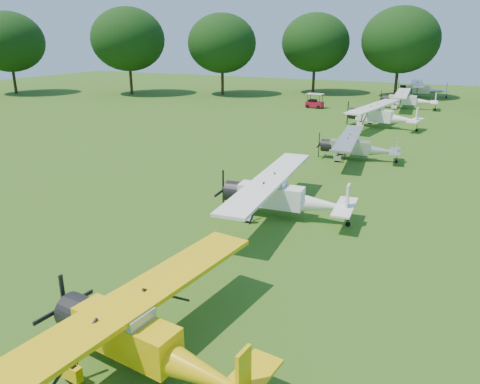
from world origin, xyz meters
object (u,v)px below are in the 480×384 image
object	(u,v)px
aircraft_2	(140,335)
aircraft_4	(356,145)
golf_cart	(314,103)
aircraft_3	(281,194)
aircraft_5	(380,114)
aircraft_6	(407,99)
aircraft_7	(422,88)

from	to	relation	value
aircraft_2	aircraft_4	world-z (taller)	aircraft_2
golf_cart	aircraft_3	bearing A→B (deg)	-71.15
aircraft_3	golf_cart	bearing A→B (deg)	100.07
aircraft_5	golf_cart	distance (m)	14.15
aircraft_5	aircraft_6	distance (m)	14.43
aircraft_2	aircraft_4	size ratio (longest dim) A/B	1.14
aircraft_3	aircraft_2	bearing A→B (deg)	-90.94
aircraft_2	aircraft_4	xyz separation A→B (m)	(0.03, 25.88, -0.15)
aircraft_3	aircraft_7	size ratio (longest dim) A/B	0.96
aircraft_6	golf_cart	bearing A→B (deg)	-162.07
aircraft_7	golf_cart	size ratio (longest dim) A/B	5.23
aircraft_2	golf_cart	world-z (taller)	aircraft_2
aircraft_2	aircraft_6	xyz separation A→B (m)	(0.11, 54.18, 0.02)
aircraft_2	aircraft_7	size ratio (longest dim) A/B	0.95
aircraft_6	aircraft_7	distance (m)	13.37
aircraft_5	aircraft_6	world-z (taller)	aircraft_5
aircraft_5	aircraft_3	bearing A→B (deg)	-81.63
aircraft_3	aircraft_4	bearing A→B (deg)	81.79
aircraft_3	aircraft_6	size ratio (longest dim) A/B	1.00
golf_cart	aircraft_5	bearing A→B (deg)	-41.35
aircraft_2	golf_cart	bearing A→B (deg)	108.43
aircraft_2	aircraft_3	size ratio (longest dim) A/B	0.98
aircraft_5	aircraft_7	size ratio (longest dim) A/B	1.04
aircraft_7	golf_cart	distance (m)	20.91
aircraft_3	aircraft_4	size ratio (longest dim) A/B	1.16
aircraft_2	aircraft_3	distance (m)	12.61
aircraft_3	aircraft_5	bearing A→B (deg)	85.09
aircraft_4	aircraft_5	world-z (taller)	aircraft_5
aircraft_3	aircraft_6	bearing A→B (deg)	84.11
aircraft_6	golf_cart	xyz separation A→B (m)	(-10.69, -4.33, -0.67)
aircraft_3	golf_cart	xyz separation A→B (m)	(-9.77, 37.26, -0.67)
aircraft_2	aircraft_4	distance (m)	25.88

